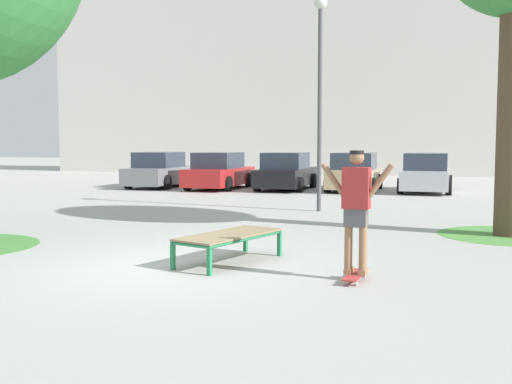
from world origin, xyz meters
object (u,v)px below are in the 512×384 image
Objects in this scene: car_red at (219,172)px; car_silver at (426,174)px; skate_box at (229,236)px; car_tan at (354,173)px; skater at (356,203)px; car_black at (286,172)px; skateboard at (355,275)px; car_grey at (160,171)px; light_post at (320,71)px.

car_red and car_silver have the same top height.
car_tan reaches higher than skate_box.
car_red is at bearing 110.40° from skate_box.
skater reaches higher than car_black.
car_red is at bearing -171.61° from car_black.
car_black reaches higher than skateboard.
car_silver is (2.79, 15.25, 0.28)m from skate_box.
skate_box is 0.48× the size of car_tan.
skate_box is 15.51m from car_silver.
car_grey is 2.74m from car_red.
skater is 8.94m from light_post.
skater is 16.39m from car_black.
car_tan is 0.72× the size of light_post.
skater reaches higher than car_grey.
car_black is (-2.68, 14.95, 0.28)m from skate_box.
light_post reaches higher than skate_box.
car_black is at bearing -176.89° from car_silver.
light_post is (-2.75, -7.71, 3.13)m from car_silver.
skateboard is at bearing -73.17° from car_black.
car_grey is at bearing -177.30° from car_black.
skater is 0.29× the size of light_post.
car_silver is (0.73, 15.98, 0.61)m from skateboard.
skate_box is 0.48× the size of car_silver.
car_silver is at bearing 4.88° from car_red.
skate_box is at bearing -90.32° from light_post.
car_grey is 8.22m from car_tan.
skater is 0.40× the size of car_red.
car_tan is 0.99× the size of car_silver.
car_black is 8.50m from light_post.
skater is at bearing -56.48° from car_grey.
car_tan is at bearing 6.49° from car_red.
car_red reaches higher than skate_box.
skate_box reaches higher than skateboard.
car_grey is 1.00× the size of car_silver.
skater is 18.50m from car_grey.
light_post is (-2.03, 8.27, 2.75)m from skater.
car_silver is (8.21, 0.70, 0.00)m from car_red.
car_silver is (0.73, 15.98, -0.38)m from skater.
car_grey is (-10.21, 15.42, -0.38)m from skater.
light_post is at bearing 103.78° from skater.
car_black is 0.99× the size of car_silver.
car_red is 5.51m from car_tan.
skate_box is at bearing -90.22° from car_tan.
car_black is (-4.74, 15.68, -0.38)m from skater.
skateboard is 0.19× the size of car_red.
car_black is (5.47, 0.26, 0.00)m from car_grey.
car_grey is (-8.15, 14.69, 0.28)m from skate_box.
skateboard is 17.02m from car_red.
light_post is (8.19, -7.16, 3.13)m from car_grey.
car_black and car_silver have the same top height.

